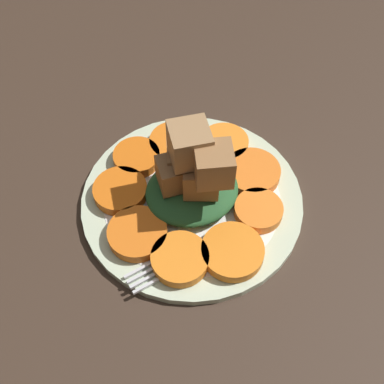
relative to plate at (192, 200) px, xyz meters
The scene contains 13 objects.
table_slab 1.52cm from the plate, ahead, with size 120.00×120.00×2.00cm, color #38281E.
plate is the anchor object (origin of this frame).
carrot_slice_0 8.77cm from the plate, 38.68° to the left, with size 6.04×6.04×1.34cm, color orange.
carrot_slice_1 8.21cm from the plate, 82.10° to the left, with size 6.32×6.32×1.34cm, color orange.
carrot_slice_2 8.81cm from the plate, 117.73° to the left, with size 5.74×5.74×1.34cm, color #D66014.
carrot_slice_3 8.48cm from the plate, 153.67° to the left, with size 6.32×6.32×1.34cm, color #D66114.
carrot_slice_4 8.13cm from the plate, 161.69° to the right, with size 6.61×6.61×1.34cm, color orange.
carrot_slice_5 8.64cm from the plate, 122.07° to the right, with size 6.24×6.24×1.34cm, color orange.
carrot_slice_6 8.82cm from the plate, 83.68° to the right, with size 6.80×6.80×1.34cm, color orange.
carrot_slice_7 8.00cm from the plate, 40.71° to the right, with size 5.53×5.53×1.34cm, color orange.
carrot_slice_8 7.98cm from the plate, ahead, with size 6.74×6.74×1.34cm, color orange.
center_pile 4.42cm from the plate, ahead, with size 10.88×9.89×10.83cm.
fork 7.10cm from the plate, 109.90° to the right, with size 17.39×4.00×0.40cm.
Camera 1 is at (-12.84, -29.54, 49.40)cm, focal length 45.00 mm.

